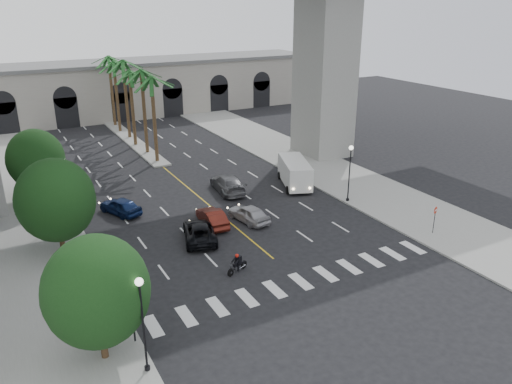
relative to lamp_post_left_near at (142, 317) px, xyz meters
name	(u,v)px	position (x,y,z in m)	size (l,w,h in m)	color
ground	(289,271)	(11.40, 5.00, -3.22)	(140.00, 140.00, 0.00)	black
sidewalk_left	(27,232)	(-3.60, 20.00, -3.15)	(8.00, 100.00, 0.15)	gray
sidewalk_right	(333,173)	(26.40, 20.00, -3.15)	(8.00, 100.00, 0.15)	gray
median	(133,141)	(11.40, 43.00, -3.12)	(2.00, 24.00, 0.20)	gray
pier_building	(100,90)	(11.40, 60.00, 1.04)	(71.00, 10.50, 8.50)	#B1AC9E
palm_a	(151,82)	(11.40, 33.00, 5.88)	(3.20, 3.20, 10.30)	#47331E
palm_b	(141,74)	(11.50, 37.00, 6.15)	(3.20, 3.20, 10.60)	#47331E
palm_c	(130,74)	(11.20, 41.00, 5.69)	(3.20, 3.20, 10.10)	#47331E
palm_d	(123,65)	(11.55, 45.00, 6.43)	(3.20, 3.20, 10.90)	#47331E
palm_e	(114,65)	(11.30, 49.00, 5.97)	(3.20, 3.20, 10.40)	#47331E
palm_f	(109,60)	(11.60, 53.00, 6.24)	(3.20, 3.20, 10.70)	#47331E
street_tree_near	(97,291)	(-1.60, 2.00, 0.80)	(5.20, 5.20, 6.89)	#382616
street_tree_mid	(56,200)	(-1.60, 15.00, 0.99)	(5.44, 5.44, 7.21)	#382616
street_tree_far	(36,160)	(-1.60, 27.00, 0.68)	(5.04, 5.04, 6.68)	#382616
lamp_post_left_near	(142,317)	(0.00, 0.00, 0.00)	(0.40, 0.40, 5.35)	black
lamp_post_left_far	(67,184)	(0.00, 21.00, 0.00)	(0.40, 0.40, 5.35)	black
lamp_post_right	(350,169)	(22.80, 13.00, 0.00)	(0.40, 0.40, 5.35)	black
traffic_signal_near	(131,303)	(0.10, 2.50, -0.71)	(0.25, 0.18, 3.65)	black
traffic_signal_far	(112,269)	(0.10, 6.50, -0.71)	(0.25, 0.18, 3.65)	black
motorcycle_rider	(238,264)	(8.35, 6.61, -2.59)	(1.81, 0.85, 1.39)	black
car_a	(249,213)	(12.90, 13.59, -2.51)	(1.69, 4.21, 1.43)	#A4A3A8
car_b	(212,217)	(9.90, 14.30, -2.52)	(1.49, 4.28, 1.41)	#511810
car_c	(200,231)	(7.99, 12.37, -2.52)	(2.31, 5.02, 1.39)	black
car_d	(228,184)	(14.39, 20.70, -2.41)	(2.27, 5.57, 1.62)	#56575B
car_e	(120,206)	(3.96, 20.30, -2.50)	(1.70, 4.24, 1.44)	#10204C
cargo_van	(295,172)	(20.88, 18.93, -1.77)	(4.27, 6.51, 2.60)	silver
pedestrian_a	(120,310)	(-0.10, 4.59, -2.31)	(0.56, 0.37, 1.53)	black
pedestrian_b	(100,269)	(-0.10, 9.55, -2.16)	(0.88, 0.69, 1.82)	black
do_not_enter_sign	(435,214)	(24.40, 4.40, -1.50)	(0.55, 0.24, 2.37)	black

